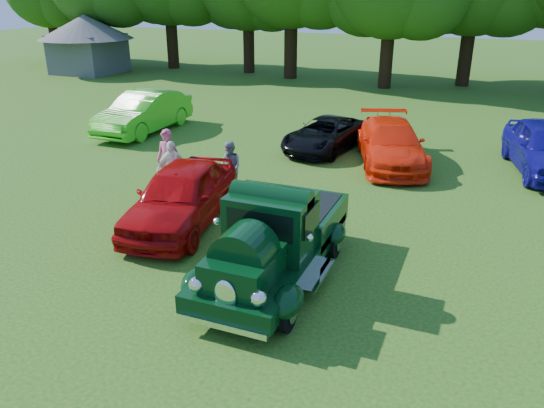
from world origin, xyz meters
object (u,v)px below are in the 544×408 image
at_px(red_convertible, 181,195).
at_px(back_car_orange, 391,143).
at_px(hero_pickup, 276,240).
at_px(gazebo, 86,37).
at_px(spectator_pink, 168,161).
at_px(spectator_grey, 230,167).
at_px(back_car_lime, 144,112).
at_px(spectator_white, 172,168).
at_px(back_car_black, 325,134).

relative_size(red_convertible, back_car_orange, 0.92).
xyz_separation_m(hero_pickup, red_convertible, (-3.21, 1.58, -0.06)).
bearing_deg(gazebo, spectator_pink, -45.03).
xyz_separation_m(red_convertible, back_car_orange, (3.98, 7.03, -0.06)).
distance_m(red_convertible, gazebo, 27.86).
bearing_deg(spectator_pink, hero_pickup, -41.89).
bearing_deg(spectator_grey, back_car_lime, 173.62).
xyz_separation_m(back_car_lime, gazebo, (-13.16, 12.36, 1.58)).
xyz_separation_m(back_car_orange, spectator_pink, (-5.60, -5.09, 0.21)).
height_order(back_car_orange, spectator_grey, spectator_grey).
height_order(hero_pickup, spectator_white, hero_pickup).
relative_size(spectator_grey, gazebo, 0.24).
distance_m(back_car_lime, spectator_white, 7.63).
xyz_separation_m(spectator_grey, gazebo, (-19.61, 17.30, 1.64)).
height_order(red_convertible, gazebo, gazebo).
xyz_separation_m(hero_pickup, spectator_pink, (-4.82, 3.52, 0.09)).
bearing_deg(spectator_grey, red_convertible, -61.38).
bearing_deg(hero_pickup, spectator_grey, 126.87).
bearing_deg(spectator_pink, gazebo, 129.21).
relative_size(back_car_black, gazebo, 0.66).
bearing_deg(hero_pickup, red_convertible, 153.73).
relative_size(back_car_black, back_car_orange, 0.85).
bearing_deg(spectator_white, hero_pickup, -96.55).
bearing_deg(back_car_black, spectator_white, -104.62).
height_order(back_car_orange, spectator_pink, spectator_pink).
bearing_deg(back_car_lime, red_convertible, -49.92).
bearing_deg(red_convertible, back_car_black, 70.69).
distance_m(red_convertible, spectator_grey, 2.55).
xyz_separation_m(back_car_lime, spectator_pink, (4.72, -5.55, 0.11)).
height_order(back_car_lime, spectator_grey, back_car_lime).
distance_m(back_car_orange, gazebo, 26.80).
bearing_deg(gazebo, spectator_grey, -41.42).
xyz_separation_m(back_car_black, back_car_orange, (2.56, -0.79, 0.14)).
xyz_separation_m(spectator_white, gazebo, (-18.15, 18.14, 1.59)).
relative_size(hero_pickup, spectator_pink, 2.66).
bearing_deg(spectator_white, spectator_pink, 77.27).
relative_size(back_car_lime, spectator_white, 3.11).
bearing_deg(spectator_pink, back_car_lime, 124.62).
bearing_deg(gazebo, back_car_orange, -28.63).
bearing_deg(hero_pickup, spectator_white, 144.24).
height_order(spectator_grey, spectator_white, spectator_white).
relative_size(back_car_orange, spectator_white, 3.09).
bearing_deg(hero_pickup, spectator_pink, 143.87).
bearing_deg(back_car_lime, hero_pickup, -43.70).
distance_m(back_car_lime, gazebo, 18.12).
bearing_deg(back_car_black, spectator_grey, -94.21).
bearing_deg(back_car_lime, spectator_pink, -49.78).
relative_size(red_convertible, gazebo, 0.72).
relative_size(back_car_orange, spectator_grey, 3.27).
xyz_separation_m(back_car_black, spectator_pink, (-3.04, -5.88, 0.35)).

